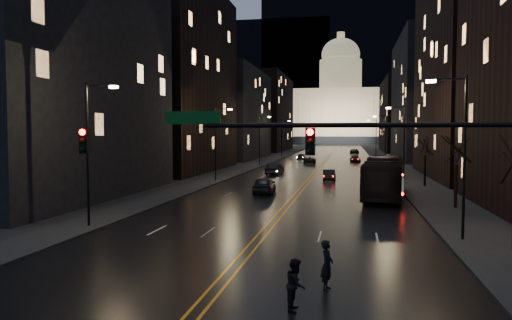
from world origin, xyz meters
The scene contains 36 objects.
ground centered at (0.00, 0.00, 0.00)m, with size 900.00×900.00×0.00m, color black.
road centered at (0.00, 130.00, 0.01)m, with size 20.00×320.00×0.02m, color black.
sidewalk_left centered at (-14.00, 130.00, 0.08)m, with size 8.00×320.00×0.16m, color black.
sidewalk_right centered at (14.00, 130.00, 0.08)m, with size 8.00×320.00×0.16m, color black.
center_line centered at (0.00, 130.00, 0.03)m, with size 0.62×320.00×0.01m, color orange.
building_left_near centered at (-21.00, 22.00, 11.00)m, with size 12.00×28.00×22.00m, color black.
building_left_mid centered at (-21.00, 54.00, 14.00)m, with size 12.00×30.00×28.00m, color black.
building_left_far centered at (-21.00, 92.00, 10.00)m, with size 12.00×34.00×20.00m, color black.
building_left_dist centered at (-21.00, 140.00, 12.00)m, with size 12.00×40.00×24.00m, color black.
building_right_tall centered at (21.00, 50.00, 19.00)m, with size 12.00×30.00×38.00m, color black.
building_right_mid centered at (21.00, 92.00, 13.00)m, with size 12.00×34.00×26.00m, color black.
building_right_dist centered at (21.00, 140.00, 11.00)m, with size 12.00×40.00×22.00m, color black.
mountain_ridge centered at (40.00, 380.00, 65.00)m, with size 520.00×60.00×130.00m, color black.
capitol centered at (0.00, 250.00, 17.15)m, with size 90.00×50.00×58.50m.
traffic_signal centered at (5.91, 0.00, 5.10)m, with size 17.29×0.45×7.00m.
streetlamp_right_near centered at (10.81, 10.00, 5.08)m, with size 2.13×0.25×9.00m.
streetlamp_left_near centered at (-10.81, 10.00, 5.08)m, with size 2.13×0.25×9.00m.
streetlamp_right_mid centered at (10.81, 40.00, 5.08)m, with size 2.13×0.25×9.00m.
streetlamp_left_mid centered at (-10.81, 40.00, 5.08)m, with size 2.13×0.25×9.00m.
streetlamp_right_far centered at (10.81, 70.00, 5.08)m, with size 2.13×0.25×9.00m.
streetlamp_left_far centered at (-10.81, 70.00, 5.08)m, with size 2.13×0.25×9.00m.
streetlamp_right_dist centered at (10.81, 100.00, 5.08)m, with size 2.13×0.25×9.00m.
streetlamp_left_dist centered at (-10.81, 100.00, 5.08)m, with size 2.13×0.25×9.00m.
tree_right_mid centered at (13.00, 22.00, 4.53)m, with size 2.40×2.40×6.65m.
tree_right_far centered at (13.00, 38.00, 4.53)m, with size 2.40×2.40×6.65m.
bus centered at (8.05, 28.21, 1.88)m, with size 3.16×13.52×3.77m, color black.
oncoming_car_a centered at (-3.18, 29.15, 0.84)m, with size 1.98×4.93×1.68m, color black.
oncoming_car_b centered at (-5.29, 50.29, 0.79)m, with size 1.67×4.80×1.58m, color black.
oncoming_car_c centered at (-2.50, 77.23, 0.69)m, with size 2.29×4.97×1.38m, color black.
oncoming_car_d centered at (-5.34, 88.95, 0.68)m, with size 1.90×4.68×1.36m, color black.
receding_car_a centered at (2.50, 43.36, 0.69)m, with size 1.45×4.17×1.37m, color black.
receding_car_b centered at (7.35, 56.11, 0.72)m, with size 1.70×4.22×1.44m, color black.
receding_car_c centered at (6.08, 82.38, 0.66)m, with size 1.84×4.52×1.31m, color black.
receding_car_d centered at (6.32, 122.83, 0.74)m, with size 2.44×5.30×1.47m, color black.
pedestrian_a centered at (4.12, 0.35, 0.95)m, with size 0.69×0.45×1.90m, color black.
pedestrian_b centered at (3.20, -2.00, 0.87)m, with size 0.85×0.47×1.75m, color black.
Camera 1 is at (4.90, -18.33, 5.94)m, focal length 35.00 mm.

